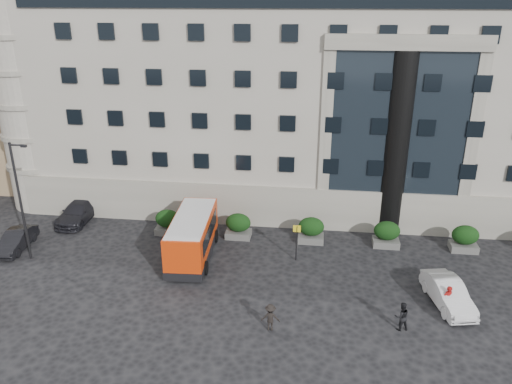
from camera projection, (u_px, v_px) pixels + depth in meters
ground at (197, 296)px, 28.99m from camera, size 120.00×120.00×0.00m
civic_building at (314, 81)px, 45.21m from camera, size 44.00×24.00×18.00m
entrance_column at (396, 146)px, 34.66m from camera, size 1.80×1.80×13.00m
apartment_far at (55, 39)px, 63.08m from camera, size 13.00×13.00×22.00m
hedge_a at (168, 222)px, 36.30m from camera, size 1.80×1.26×1.84m
hedge_b at (238, 226)px, 35.69m from camera, size 1.80×1.26×1.84m
hedge_c at (311, 230)px, 35.08m from camera, size 1.80×1.26×1.84m
hedge_d at (387, 234)px, 34.47m from camera, size 1.80×1.26×1.84m
hedge_e at (465, 238)px, 33.86m from camera, size 1.80×1.26×1.84m
street_lamp at (21, 198)px, 31.53m from camera, size 1.16×0.18×8.00m
bus_stop_sign at (297, 237)px, 32.31m from camera, size 0.50×0.08×2.52m
minibus at (192, 235)px, 32.81m from camera, size 2.91×7.01×2.88m
red_truck at (110, 163)px, 46.87m from camera, size 3.49×6.14×3.12m
parked_car_b at (16, 240)px, 34.14m from camera, size 1.73×4.11×1.32m
parked_car_c at (78, 212)px, 38.44m from camera, size 2.11×5.07×1.46m
parked_car_d at (51, 180)px, 44.74m from camera, size 2.96×5.76×1.55m
white_taxi at (448, 293)px, 27.97m from camera, size 2.47×4.70×1.47m
pedestrian_a at (447, 299)px, 27.25m from camera, size 0.72×0.61×1.67m
pedestrian_b at (402, 316)px, 25.88m from camera, size 0.91×0.78×1.61m
pedestrian_c at (270, 317)px, 25.86m from camera, size 1.00×0.60×1.52m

